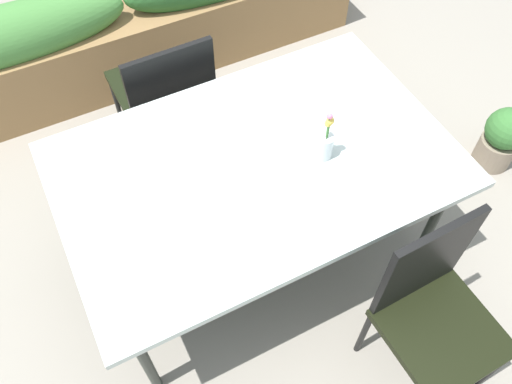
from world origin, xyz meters
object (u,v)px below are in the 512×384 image
dining_table (256,169)px  chair_near_right (434,307)px  flower_vase (325,144)px  planter_box (132,30)px  chair_far_side (165,89)px  potted_plant (502,138)px

dining_table → chair_near_right: size_ratio=1.81×
flower_vase → dining_table: bearing=160.3°
planter_box → chair_far_side: bearing=-93.5°
planter_box → flower_vase: bearing=-77.9°
dining_table → chair_far_side: size_ratio=1.94×
chair_far_side → flower_vase: size_ratio=3.27×
chair_far_side → planter_box: bearing=85.7°
chair_near_right → flower_vase: flower_vase is taller
dining_table → planter_box: 1.62m
potted_plant → flower_vase: bearing=179.4°
dining_table → flower_vase: flower_vase is taller
flower_vase → planter_box: 1.78m
dining_table → flower_vase: 0.32m
chair_far_side → flower_vase: (0.41, -0.95, 0.31)m
chair_near_right → planter_box: chair_near_right is taller
dining_table → chair_near_right: (0.38, -0.84, -0.17)m
potted_plant → chair_near_right: bearing=-148.2°
dining_table → potted_plant: bearing=-4.1°
flower_vase → planter_box: bearing=102.1°
chair_near_right → planter_box: bearing=-80.7°
chair_near_right → planter_box: (-0.47, 2.43, -0.15)m
dining_table → chair_far_side: 0.88m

